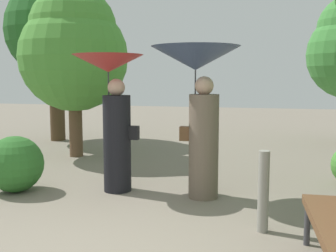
{
  "coord_description": "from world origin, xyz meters",
  "views": [
    {
      "loc": [
        1.54,
        -3.2,
        1.66
      ],
      "look_at": [
        0.0,
        2.8,
        0.93
      ],
      "focal_mm": 43.25,
      "sensor_mm": 36.0,
      "label": 1
    }
  ],
  "objects_px": {
    "person_right": "(198,89)",
    "tree_near_left": "(74,49)",
    "path_marker_post": "(263,192)",
    "tree_mid_left": "(54,21)",
    "person_left": "(113,101)"
  },
  "relations": [
    {
      "from": "tree_near_left",
      "to": "tree_mid_left",
      "type": "distance_m",
      "value": 2.61
    },
    {
      "from": "person_right",
      "to": "path_marker_post",
      "type": "relative_size",
      "value": 2.34
    },
    {
      "from": "person_right",
      "to": "tree_near_left",
      "type": "bearing_deg",
      "value": 52.48
    },
    {
      "from": "person_left",
      "to": "path_marker_post",
      "type": "relative_size",
      "value": 2.24
    },
    {
      "from": "person_right",
      "to": "path_marker_post",
      "type": "xyz_separation_m",
      "value": [
        0.92,
        -1.11,
        -1.07
      ]
    },
    {
      "from": "person_left",
      "to": "tree_mid_left",
      "type": "relative_size",
      "value": 0.42
    },
    {
      "from": "person_right",
      "to": "tree_mid_left",
      "type": "distance_m",
      "value": 6.46
    },
    {
      "from": "person_right",
      "to": "tree_near_left",
      "type": "height_order",
      "value": "tree_near_left"
    },
    {
      "from": "tree_mid_left",
      "to": "person_right",
      "type": "bearing_deg",
      "value": -42.77
    },
    {
      "from": "person_left",
      "to": "path_marker_post",
      "type": "distance_m",
      "value": 2.62
    },
    {
      "from": "person_right",
      "to": "tree_mid_left",
      "type": "xyz_separation_m",
      "value": [
        -4.58,
        4.24,
        1.63
      ]
    },
    {
      "from": "person_left",
      "to": "tree_mid_left",
      "type": "xyz_separation_m",
      "value": [
        -3.32,
        4.22,
        1.81
      ]
    },
    {
      "from": "person_left",
      "to": "person_right",
      "type": "distance_m",
      "value": 1.28
    },
    {
      "from": "person_left",
      "to": "tree_mid_left",
      "type": "distance_m",
      "value": 5.67
    },
    {
      "from": "tree_mid_left",
      "to": "person_left",
      "type": "bearing_deg",
      "value": -51.86
    }
  ]
}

